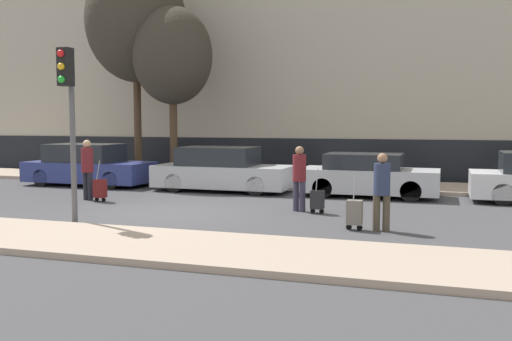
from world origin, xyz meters
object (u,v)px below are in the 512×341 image
at_px(trolley_right, 354,212).
at_px(bare_tree_near_crossing, 136,21).
at_px(parked_car_2, 368,176).
at_px(pedestrian_right, 382,187).
at_px(trolley_left, 100,189).
at_px(trolley_center, 317,200).
at_px(pedestrian_center, 299,175).
at_px(bare_tree_down_street, 173,56).
at_px(parked_car_0, 88,166).
at_px(parked_car_1, 222,171).
at_px(pedestrian_left, 87,166).
at_px(traffic_light, 69,100).

bearing_deg(trolley_right, bare_tree_near_crossing, 141.34).
distance_m(parked_car_2, pedestrian_right, 5.49).
distance_m(pedestrian_right, bare_tree_near_crossing, 13.48).
relative_size(trolley_left, trolley_center, 1.05).
bearing_deg(pedestrian_right, pedestrian_center, 127.75).
xyz_separation_m(bare_tree_near_crossing, bare_tree_down_street, (1.78, -0.53, -1.42)).
bearing_deg(trolley_right, parked_car_2, 94.43).
bearing_deg(parked_car_0, pedestrian_center, -21.58).
bearing_deg(trolley_left, parked_car_0, 128.75).
xyz_separation_m(parked_car_0, parked_car_1, (5.14, -0.08, -0.01)).
height_order(pedestrian_left, pedestrian_center, pedestrian_left).
xyz_separation_m(trolley_center, bare_tree_down_street, (-6.48, 5.16, 4.28)).
xyz_separation_m(parked_car_2, bare_tree_near_crossing, (-9.03, 2.07, 5.42)).
relative_size(parked_car_1, pedestrian_right, 2.75).
bearing_deg(trolley_right, pedestrian_right, 10.95).
relative_size(parked_car_1, pedestrian_left, 2.56).
relative_size(parked_car_0, bare_tree_down_street, 0.71).
height_order(bare_tree_near_crossing, bare_tree_down_street, bare_tree_near_crossing).
relative_size(trolley_left, traffic_light, 0.31).
relative_size(pedestrian_left, pedestrian_center, 1.05).
height_order(pedestrian_left, trolley_right, pedestrian_left).
distance_m(parked_car_0, traffic_light, 8.45).
height_order(trolley_center, traffic_light, traffic_light).
distance_m(parked_car_2, trolley_center, 3.71).
height_order(parked_car_1, bare_tree_down_street, bare_tree_down_street).
relative_size(trolley_right, traffic_light, 0.31).
height_order(parked_car_0, trolley_center, parked_car_0).
relative_size(trolley_center, bare_tree_down_street, 0.18).
relative_size(trolley_left, pedestrian_center, 0.71).
height_order(trolley_left, trolley_right, trolley_right).
bearing_deg(parked_car_0, bare_tree_near_crossing, 68.93).
xyz_separation_m(parked_car_1, traffic_light, (-0.77, -6.85, 2.04)).
bearing_deg(pedestrian_left, parked_car_2, -137.54).
distance_m(parked_car_1, trolley_center, 5.28).
height_order(trolley_center, trolley_right, trolley_right).
bearing_deg(parked_car_0, trolley_left, -51.25).
bearing_deg(trolley_right, pedestrian_center, 129.33).
bearing_deg(pedestrian_center, bare_tree_near_crossing, -13.29).
bearing_deg(pedestrian_right, bare_tree_near_crossing, 132.38).
bearing_deg(parked_car_0, parked_car_1, -0.93).
distance_m(pedestrian_center, pedestrian_right, 2.99).
bearing_deg(trolley_center, pedestrian_center, 157.95).
distance_m(trolley_right, bare_tree_down_street, 11.24).
bearing_deg(trolley_right, pedestrian_left, 164.77).
distance_m(parked_car_0, trolley_center, 9.76).
bearing_deg(pedestrian_right, parked_car_2, 89.27).
height_order(parked_car_1, pedestrian_center, pedestrian_center).
bearing_deg(bare_tree_near_crossing, pedestrian_center, -35.28).
relative_size(pedestrian_left, trolley_center, 1.57).
distance_m(pedestrian_left, pedestrian_center, 6.30).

